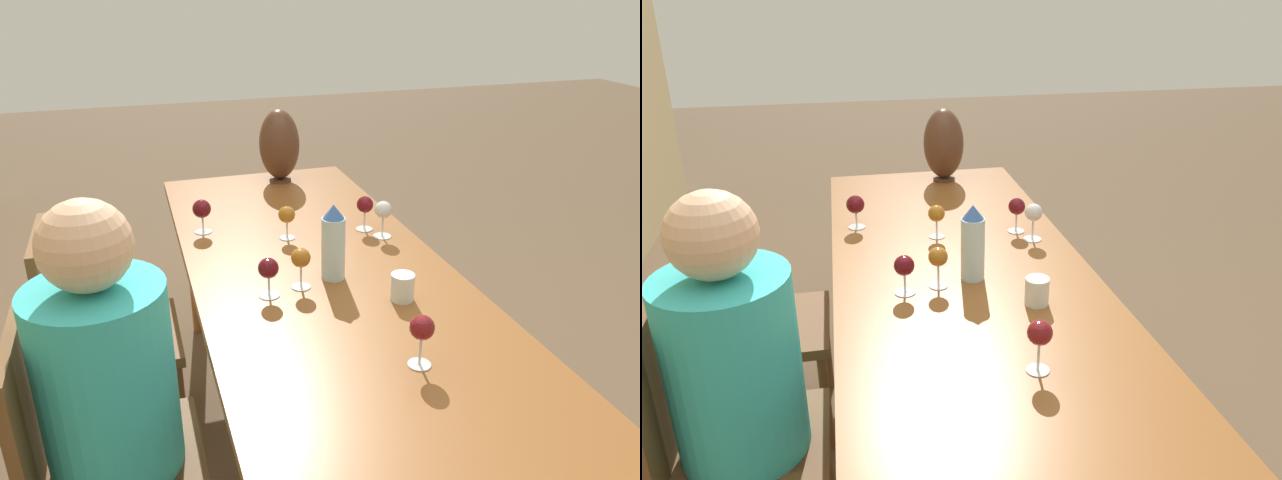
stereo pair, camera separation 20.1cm
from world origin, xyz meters
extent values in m
plane|color=brown|center=(0.00, 0.00, 0.00)|extent=(14.00, 14.00, 0.00)
cube|color=brown|center=(0.00, 0.00, 0.73)|extent=(2.45, 0.84, 0.04)
cylinder|color=brown|center=(1.13, -0.32, 0.36)|extent=(0.07, 0.07, 0.71)
cylinder|color=brown|center=(1.13, 0.32, 0.36)|extent=(0.07, 0.07, 0.71)
cylinder|color=#ADCCD6|center=(0.07, -0.02, 0.85)|extent=(0.08, 0.08, 0.20)
cone|color=#33599E|center=(0.07, -0.02, 0.98)|extent=(0.07, 0.07, 0.04)
cylinder|color=silver|center=(-0.13, -0.17, 0.79)|extent=(0.07, 0.07, 0.08)
cylinder|color=#4C2D1E|center=(1.08, -0.10, 0.76)|extent=(0.10, 0.10, 0.01)
ellipsoid|color=#4C2D1E|center=(1.08, -0.10, 0.93)|extent=(0.18, 0.18, 0.32)
cylinder|color=silver|center=(0.41, -0.26, 0.75)|extent=(0.06, 0.06, 0.00)
cylinder|color=silver|center=(0.41, -0.26, 0.79)|extent=(0.01, 0.01, 0.07)
sphere|color=#510C14|center=(0.41, -0.26, 0.85)|extent=(0.06, 0.06, 0.06)
cylinder|color=silver|center=(0.42, 0.04, 0.75)|extent=(0.06, 0.06, 0.00)
cylinder|color=silver|center=(0.42, 0.04, 0.79)|extent=(0.01, 0.01, 0.06)
sphere|color=#995B19|center=(0.42, 0.04, 0.85)|extent=(0.06, 0.06, 0.06)
cylinder|color=silver|center=(0.57, 0.33, 0.75)|extent=(0.06, 0.06, 0.00)
cylinder|color=silver|center=(0.57, 0.33, 0.79)|extent=(0.01, 0.01, 0.06)
sphere|color=#510C14|center=(0.57, 0.33, 0.85)|extent=(0.07, 0.07, 0.07)
cylinder|color=silver|center=(-0.45, -0.07, 0.75)|extent=(0.06, 0.06, 0.00)
cylinder|color=silver|center=(-0.45, -0.07, 0.80)|extent=(0.01, 0.01, 0.08)
sphere|color=maroon|center=(-0.45, -0.07, 0.86)|extent=(0.06, 0.06, 0.06)
cylinder|color=silver|center=(0.01, 0.20, 0.75)|extent=(0.06, 0.06, 0.00)
cylinder|color=silver|center=(0.01, 0.20, 0.79)|extent=(0.01, 0.01, 0.06)
sphere|color=#510C14|center=(0.01, 0.20, 0.85)|extent=(0.06, 0.06, 0.06)
cylinder|color=silver|center=(0.33, -0.30, 0.75)|extent=(0.07, 0.07, 0.00)
cylinder|color=silver|center=(0.33, -0.30, 0.79)|extent=(0.01, 0.01, 0.08)
sphere|color=silver|center=(0.33, -0.30, 0.86)|extent=(0.06, 0.06, 0.06)
cylinder|color=silver|center=(0.04, 0.10, 0.75)|extent=(0.06, 0.06, 0.00)
cylinder|color=silver|center=(0.04, 0.10, 0.79)|extent=(0.01, 0.01, 0.07)
sphere|color=#995B19|center=(0.04, 0.10, 0.85)|extent=(0.06, 0.06, 0.06)
cube|color=brown|center=(-0.22, 0.68, 0.43)|extent=(0.44, 0.44, 0.04)
cube|color=brown|center=(-0.22, 0.88, 0.66)|extent=(0.40, 0.03, 0.42)
cylinder|color=brown|center=(-0.03, 0.49, 0.20)|extent=(0.04, 0.04, 0.41)
cylinder|color=brown|center=(-0.03, 0.87, 0.20)|extent=(0.04, 0.04, 0.41)
cube|color=brown|center=(0.44, 0.68, 0.43)|extent=(0.44, 0.44, 0.04)
cube|color=brown|center=(0.44, 0.88, 0.66)|extent=(0.40, 0.03, 0.42)
cylinder|color=brown|center=(0.25, 0.49, 0.20)|extent=(0.04, 0.04, 0.41)
cylinder|color=brown|center=(0.63, 0.49, 0.20)|extent=(0.04, 0.04, 0.41)
cylinder|color=brown|center=(0.25, 0.87, 0.20)|extent=(0.04, 0.04, 0.41)
cylinder|color=brown|center=(0.63, 0.87, 0.20)|extent=(0.04, 0.04, 0.41)
cylinder|color=#33B7BC|center=(-0.22, 0.68, 0.71)|extent=(0.34, 0.34, 0.52)
sphere|color=#D6A884|center=(-0.22, 0.68, 1.08)|extent=(0.22, 0.22, 0.22)
camera|label=1|loc=(-1.62, 0.55, 1.66)|focal=35.00mm
camera|label=2|loc=(-1.67, 0.36, 1.66)|focal=35.00mm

